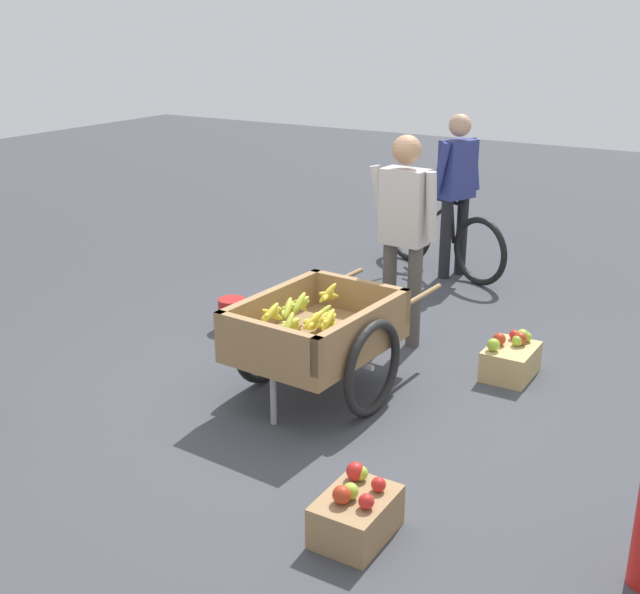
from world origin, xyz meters
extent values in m
plane|color=#3D3F44|center=(0.00, 0.00, 0.00)|extent=(24.00, 24.00, 0.00)
cube|color=#937047|center=(-0.13, -0.13, 0.40)|extent=(1.15, 0.87, 0.10)
cube|color=#937047|center=(0.39, -0.16, 0.57)|extent=(0.11, 0.80, 0.24)
cube|color=#937047|center=(-0.65, -0.09, 0.57)|extent=(0.11, 0.80, 0.24)
cube|color=#937047|center=(-0.11, 0.24, 0.57)|extent=(1.10, 0.13, 0.24)
cube|color=#937047|center=(-0.15, -0.50, 0.57)|extent=(1.10, 0.13, 0.24)
torus|color=black|center=(-0.10, 0.31, 0.32)|extent=(0.64, 0.10, 0.64)
torus|color=black|center=(-0.16, -0.57, 0.32)|extent=(0.64, 0.10, 0.64)
cylinder|color=#9E9EA8|center=(-0.13, -0.13, 0.32)|extent=(0.09, 0.88, 0.04)
cylinder|color=#937047|center=(-0.93, 0.26, 0.55)|extent=(0.55, 0.07, 0.04)
cylinder|color=#937047|center=(-0.97, -0.42, 0.55)|extent=(0.55, 0.07, 0.04)
cylinder|color=#9E9EA8|center=(0.34, -0.16, 0.18)|extent=(0.04, 0.04, 0.35)
ellipsoid|color=gold|center=(-0.49, -0.25, 0.59)|extent=(0.18, 0.06, 0.13)
ellipsoid|color=gold|center=(-0.48, -0.24, 0.60)|extent=(0.19, 0.11, 0.11)
ellipsoid|color=gold|center=(-0.47, -0.23, 0.61)|extent=(0.18, 0.07, 0.04)
ellipsoid|color=gold|center=(-0.46, -0.23, 0.62)|extent=(0.19, 0.08, 0.09)
ellipsoid|color=gold|center=(-0.44, -0.22, 0.63)|extent=(0.17, 0.10, 0.15)
ellipsoid|color=gold|center=(0.10, -0.31, 0.63)|extent=(0.18, 0.10, 0.14)
ellipsoid|color=gold|center=(0.12, -0.31, 0.64)|extent=(0.19, 0.07, 0.09)
ellipsoid|color=gold|center=(0.13, -0.30, 0.65)|extent=(0.19, 0.07, 0.08)
ellipsoid|color=gold|center=(0.15, -0.30, 0.66)|extent=(0.18, 0.06, 0.13)
ellipsoid|color=gold|center=(0.26, -0.29, 0.52)|extent=(0.18, 0.09, 0.14)
ellipsoid|color=gold|center=(0.27, -0.28, 0.53)|extent=(0.19, 0.08, 0.08)
ellipsoid|color=gold|center=(0.29, -0.28, 0.54)|extent=(0.19, 0.11, 0.09)
ellipsoid|color=gold|center=(0.30, -0.27, 0.55)|extent=(0.18, 0.12, 0.13)
ellipsoid|color=gold|center=(0.21, 0.11, 0.53)|extent=(0.18, 0.07, 0.14)
ellipsoid|color=gold|center=(0.24, 0.12, 0.54)|extent=(0.19, 0.12, 0.05)
ellipsoid|color=gold|center=(0.26, 0.12, 0.55)|extent=(0.18, 0.10, 0.14)
ellipsoid|color=gold|center=(-0.20, -0.13, 0.51)|extent=(0.18, 0.08, 0.13)
ellipsoid|color=gold|center=(-0.18, -0.13, 0.52)|extent=(0.19, 0.09, 0.08)
ellipsoid|color=gold|center=(-0.17, -0.12, 0.53)|extent=(0.19, 0.08, 0.08)
ellipsoid|color=gold|center=(-0.16, -0.12, 0.54)|extent=(0.19, 0.08, 0.12)
ellipsoid|color=gold|center=(-0.02, 0.04, 0.61)|extent=(0.19, 0.07, 0.13)
ellipsoid|color=gold|center=(-0.01, 0.04, 0.62)|extent=(0.19, 0.08, 0.09)
ellipsoid|color=gold|center=(0.01, 0.05, 0.63)|extent=(0.19, 0.06, 0.09)
ellipsoid|color=gold|center=(0.02, 0.05, 0.64)|extent=(0.18, 0.06, 0.14)
ellipsoid|color=gold|center=(-0.21, -0.30, 0.60)|extent=(0.17, 0.05, 0.15)
ellipsoid|color=gold|center=(-0.20, -0.30, 0.61)|extent=(0.19, 0.05, 0.10)
ellipsoid|color=gold|center=(-0.19, -0.29, 0.62)|extent=(0.19, 0.09, 0.05)
ellipsoid|color=gold|center=(-0.17, -0.29, 0.63)|extent=(0.19, 0.10, 0.10)
ellipsoid|color=gold|center=(-0.16, -0.28, 0.64)|extent=(0.18, 0.05, 0.14)
ellipsoid|color=gold|center=(-0.21, 0.15, 0.56)|extent=(0.17, 0.06, 0.15)
ellipsoid|color=gold|center=(-0.19, 0.16, 0.57)|extent=(0.19, 0.06, 0.08)
ellipsoid|color=gold|center=(-0.17, 0.16, 0.58)|extent=(0.19, 0.11, 0.08)
ellipsoid|color=gold|center=(-0.16, 0.17, 0.59)|extent=(0.18, 0.10, 0.13)
ellipsoid|color=gold|center=(-0.03, 0.03, 0.53)|extent=(0.17, 0.06, 0.14)
ellipsoid|color=gold|center=(-0.01, 0.04, 0.54)|extent=(0.19, 0.09, 0.05)
ellipsoid|color=gold|center=(0.01, 0.04, 0.55)|extent=(0.18, 0.10, 0.14)
ellipsoid|color=gold|center=(-0.27, -0.16, 0.54)|extent=(0.18, 0.08, 0.13)
ellipsoid|color=gold|center=(-0.25, -0.15, 0.55)|extent=(0.19, 0.13, 0.05)
ellipsoid|color=gold|center=(-0.23, -0.15, 0.56)|extent=(0.18, 0.12, 0.13)
ellipsoid|color=gold|center=(-0.11, -0.33, 0.58)|extent=(0.18, 0.05, 0.14)
ellipsoid|color=gold|center=(-0.10, -0.33, 0.59)|extent=(0.19, 0.12, 0.10)
ellipsoid|color=gold|center=(-0.09, -0.32, 0.60)|extent=(0.18, 0.06, 0.05)
ellipsoid|color=gold|center=(-0.08, -0.32, 0.61)|extent=(0.19, 0.07, 0.09)
ellipsoid|color=gold|center=(-0.07, -0.31, 0.62)|extent=(0.18, 0.10, 0.13)
ellipsoid|color=gold|center=(0.16, 0.15, 0.50)|extent=(0.18, 0.09, 0.14)
ellipsoid|color=gold|center=(0.18, 0.15, 0.51)|extent=(0.18, 0.11, 0.04)
ellipsoid|color=gold|center=(0.20, 0.16, 0.52)|extent=(0.18, 0.11, 0.14)
ellipsoid|color=gold|center=(0.04, -0.21, 0.55)|extent=(0.18, 0.08, 0.13)
ellipsoid|color=gold|center=(0.06, -0.21, 0.56)|extent=(0.19, 0.08, 0.08)
ellipsoid|color=gold|center=(0.07, -0.20, 0.57)|extent=(0.19, 0.10, 0.08)
ellipsoid|color=gold|center=(0.09, -0.20, 0.58)|extent=(0.18, 0.08, 0.15)
ellipsoid|color=gold|center=(-0.14, -0.15, 0.52)|extent=(0.18, 0.09, 0.13)
ellipsoid|color=gold|center=(-0.13, -0.15, 0.53)|extent=(0.19, 0.12, 0.10)
ellipsoid|color=gold|center=(-0.12, -0.14, 0.54)|extent=(0.19, 0.10, 0.05)
ellipsoid|color=gold|center=(-0.10, -0.14, 0.55)|extent=(0.19, 0.08, 0.11)
ellipsoid|color=gold|center=(-0.10, -0.13, 0.56)|extent=(0.18, 0.11, 0.13)
cylinder|color=#4C4742|center=(-1.27, 0.05, 0.40)|extent=(0.11, 0.11, 0.81)
cylinder|color=#4C4742|center=(-1.29, -0.17, 0.40)|extent=(0.11, 0.11, 0.81)
cube|color=#B7B2AD|center=(-1.28, -0.06, 1.09)|extent=(0.22, 0.35, 0.57)
sphere|color=tan|center=(-1.28, -0.06, 1.52)|extent=(0.22, 0.22, 0.22)
cylinder|color=#B7B2AD|center=(-1.26, 0.16, 1.12)|extent=(0.08, 0.11, 0.52)
cylinder|color=#B7B2AD|center=(-1.29, -0.28, 1.12)|extent=(0.08, 0.17, 0.52)
torus|color=black|center=(-3.35, -0.97, 0.33)|extent=(0.31, 0.63, 0.66)
torus|color=black|center=(-2.96, -0.04, 0.33)|extent=(0.31, 0.63, 0.66)
cylinder|color=black|center=(-3.15, -0.51, 0.73)|extent=(0.26, 0.57, 0.04)
cylinder|color=black|center=(-3.11, -0.40, 0.56)|extent=(0.07, 0.11, 0.45)
cylinder|color=black|center=(-3.22, -0.67, 0.51)|extent=(0.24, 0.50, 0.43)
ellipsoid|color=black|center=(-3.10, -0.38, 0.82)|extent=(0.20, 0.08, 0.06)
cylinder|color=black|center=(-3.33, -0.92, 0.83)|extent=(0.44, 0.20, 0.03)
cylinder|color=black|center=(-3.00, -0.41, 0.39)|extent=(0.11, 0.11, 0.78)
cylinder|color=black|center=(-3.20, -0.33, 0.39)|extent=(0.11, 0.11, 0.78)
cube|color=navy|center=(-3.10, -0.37, 1.06)|extent=(0.39, 0.32, 0.55)
sphere|color=tan|center=(-3.10, -0.37, 1.47)|extent=(0.21, 0.21, 0.21)
cylinder|color=navy|center=(-2.89, -0.45, 1.09)|extent=(0.08, 0.18, 0.50)
cylinder|color=navy|center=(-3.30, -0.28, 1.09)|extent=(0.08, 0.14, 0.50)
cylinder|color=#B21E1E|center=(-0.84, -1.38, 0.12)|extent=(0.22, 0.22, 0.25)
cube|color=#99754C|center=(1.08, 0.84, 0.11)|extent=(0.44, 0.32, 0.22)
sphere|color=#99BF33|center=(0.94, 0.79, 0.26)|extent=(0.08, 0.08, 0.08)
sphere|color=#99BF33|center=(1.11, 0.82, 0.26)|extent=(0.08, 0.08, 0.08)
sphere|color=red|center=(0.95, 0.77, 0.26)|extent=(0.09, 0.09, 0.09)
sphere|color=red|center=(0.98, 0.91, 0.26)|extent=(0.08, 0.08, 0.08)
sphere|color=red|center=(1.14, 0.93, 0.26)|extent=(0.08, 0.08, 0.08)
sphere|color=red|center=(0.95, 0.76, 0.27)|extent=(0.10, 0.10, 0.10)
sphere|color=#B23319|center=(1.16, 0.81, 0.27)|extent=(0.09, 0.09, 0.09)
cube|color=tan|center=(-1.12, 0.89, 0.11)|extent=(0.44, 0.32, 0.22)
sphere|color=#99BF33|center=(-1.27, 0.92, 0.27)|extent=(0.09, 0.09, 0.09)
sphere|color=#99BF33|center=(-1.28, 0.94, 0.26)|extent=(0.07, 0.07, 0.07)
sphere|color=#B23319|center=(-1.12, 0.80, 0.27)|extent=(0.09, 0.09, 0.09)
sphere|color=#99BF33|center=(-0.99, 0.80, 0.27)|extent=(0.09, 0.09, 0.09)
sphere|color=red|center=(-1.27, 0.85, 0.26)|extent=(0.07, 0.07, 0.07)
sphere|color=#B23319|center=(-1.20, 0.92, 0.27)|extent=(0.10, 0.10, 0.10)
sphere|color=#99BF33|center=(-1.17, 0.91, 0.26)|extent=(0.08, 0.08, 0.08)
camera|label=1|loc=(4.03, 2.42, 2.44)|focal=44.84mm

